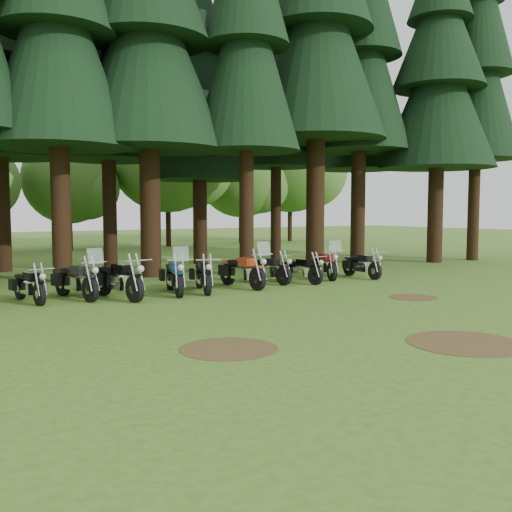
{
  "coord_description": "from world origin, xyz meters",
  "views": [
    {
      "loc": [
        -7.98,
        -10.86,
        2.5
      ],
      "look_at": [
        1.97,
        5.0,
        1.0
      ],
      "focal_mm": 40.0,
      "sensor_mm": 36.0,
      "label": 1
    }
  ],
  "objects_px": {
    "motorcycle_4": "(174,277)",
    "motorcycle_6": "(242,272)",
    "motorcycle_3": "(118,281)",
    "motorcycle_5": "(203,277)",
    "motorcycle_10": "(362,266)",
    "motorcycle_8": "(300,271)",
    "motorcycle_1": "(29,287)",
    "motorcycle_9": "(324,265)",
    "motorcycle_2": "(76,281)",
    "motorcycle_7": "(268,270)"
  },
  "relations": [
    {
      "from": "motorcycle_4",
      "to": "motorcycle_6",
      "type": "xyz_separation_m",
      "value": [
        2.44,
        0.12,
        0.02
      ]
    },
    {
      "from": "motorcycle_3",
      "to": "motorcycle_6",
      "type": "xyz_separation_m",
      "value": [
        4.19,
        0.17,
        0.01
      ]
    },
    {
      "from": "motorcycle_5",
      "to": "motorcycle_10",
      "type": "height_order",
      "value": "motorcycle_5"
    },
    {
      "from": "motorcycle_4",
      "to": "motorcycle_5",
      "type": "xyz_separation_m",
      "value": [
        0.93,
        -0.05,
        -0.03
      ]
    },
    {
      "from": "motorcycle_8",
      "to": "motorcycle_1",
      "type": "bearing_deg",
      "value": 167.55
    },
    {
      "from": "motorcycle_5",
      "to": "motorcycle_9",
      "type": "relative_size",
      "value": 0.96
    },
    {
      "from": "motorcycle_1",
      "to": "motorcycle_9",
      "type": "distance_m",
      "value": 10.25
    },
    {
      "from": "motorcycle_2",
      "to": "motorcycle_5",
      "type": "xyz_separation_m",
      "value": [
        3.69,
        -0.62,
        -0.03
      ]
    },
    {
      "from": "motorcycle_4",
      "to": "motorcycle_7",
      "type": "xyz_separation_m",
      "value": [
        3.76,
        0.59,
        -0.06
      ]
    },
    {
      "from": "motorcycle_5",
      "to": "motorcycle_10",
      "type": "relative_size",
      "value": 1.04
    },
    {
      "from": "motorcycle_5",
      "to": "motorcycle_7",
      "type": "xyz_separation_m",
      "value": [
        2.83,
        0.65,
        -0.02
      ]
    },
    {
      "from": "motorcycle_7",
      "to": "motorcycle_8",
      "type": "bearing_deg",
      "value": -36.06
    },
    {
      "from": "motorcycle_4",
      "to": "motorcycle_5",
      "type": "relative_size",
      "value": 1.08
    },
    {
      "from": "motorcycle_7",
      "to": "motorcycle_8",
      "type": "xyz_separation_m",
      "value": [
        0.99,
        -0.5,
        -0.02
      ]
    },
    {
      "from": "motorcycle_6",
      "to": "motorcycle_9",
      "type": "bearing_deg",
      "value": 3.95
    },
    {
      "from": "motorcycle_1",
      "to": "motorcycle_5",
      "type": "xyz_separation_m",
      "value": [
        4.94,
        -0.68,
        0.04
      ]
    },
    {
      "from": "motorcycle_9",
      "to": "motorcycle_10",
      "type": "distance_m",
      "value": 1.46
    },
    {
      "from": "motorcycle_10",
      "to": "motorcycle_4",
      "type": "bearing_deg",
      "value": -175.96
    },
    {
      "from": "motorcycle_5",
      "to": "motorcycle_2",
      "type": "bearing_deg",
      "value": -171.58
    },
    {
      "from": "motorcycle_10",
      "to": "motorcycle_1",
      "type": "bearing_deg",
      "value": -179.37
    },
    {
      "from": "motorcycle_3",
      "to": "motorcycle_4",
      "type": "height_order",
      "value": "motorcycle_4"
    },
    {
      "from": "motorcycle_1",
      "to": "motorcycle_10",
      "type": "bearing_deg",
      "value": -11.92
    },
    {
      "from": "motorcycle_1",
      "to": "motorcycle_3",
      "type": "bearing_deg",
      "value": -26.36
    },
    {
      "from": "motorcycle_10",
      "to": "motorcycle_7",
      "type": "bearing_deg",
      "value": 176.04
    },
    {
      "from": "motorcycle_2",
      "to": "motorcycle_9",
      "type": "height_order",
      "value": "motorcycle_2"
    },
    {
      "from": "motorcycle_1",
      "to": "motorcycle_5",
      "type": "relative_size",
      "value": 0.94
    },
    {
      "from": "motorcycle_8",
      "to": "motorcycle_10",
      "type": "xyz_separation_m",
      "value": [
        2.85,
        0.02,
        0.02
      ]
    },
    {
      "from": "motorcycle_2",
      "to": "motorcycle_6",
      "type": "distance_m",
      "value": 5.22
    },
    {
      "from": "motorcycle_3",
      "to": "motorcycle_4",
      "type": "bearing_deg",
      "value": -9.75
    },
    {
      "from": "motorcycle_1",
      "to": "motorcycle_2",
      "type": "bearing_deg",
      "value": -12.36
    },
    {
      "from": "motorcycle_5",
      "to": "motorcycle_4",
      "type": "bearing_deg",
      "value": -165.27
    },
    {
      "from": "motorcycle_3",
      "to": "motorcycle_8",
      "type": "height_order",
      "value": "motorcycle_3"
    },
    {
      "from": "motorcycle_2",
      "to": "motorcycle_3",
      "type": "xyz_separation_m",
      "value": [
        1.01,
        -0.62,
        0.01
      ]
    },
    {
      "from": "motorcycle_9",
      "to": "motorcycle_8",
      "type": "bearing_deg",
      "value": -142.03
    },
    {
      "from": "motorcycle_4",
      "to": "motorcycle_10",
      "type": "xyz_separation_m",
      "value": [
        7.6,
        0.11,
        -0.06
      ]
    },
    {
      "from": "motorcycle_7",
      "to": "motorcycle_8",
      "type": "height_order",
      "value": "motorcycle_7"
    },
    {
      "from": "motorcycle_6",
      "to": "motorcycle_8",
      "type": "xyz_separation_m",
      "value": [
        2.31,
        -0.02,
        -0.1
      ]
    },
    {
      "from": "motorcycle_10",
      "to": "motorcycle_9",
      "type": "bearing_deg",
      "value": 161.73
    },
    {
      "from": "motorcycle_2",
      "to": "motorcycle_7",
      "type": "relative_size",
      "value": 1.11
    },
    {
      "from": "motorcycle_1",
      "to": "motorcycle_9",
      "type": "height_order",
      "value": "motorcycle_9"
    },
    {
      "from": "motorcycle_6",
      "to": "motorcycle_10",
      "type": "xyz_separation_m",
      "value": [
        5.16,
        -0.0,
        -0.08
      ]
    },
    {
      "from": "motorcycle_3",
      "to": "motorcycle_9",
      "type": "height_order",
      "value": "motorcycle_9"
    },
    {
      "from": "motorcycle_1",
      "to": "motorcycle_3",
      "type": "relative_size",
      "value": 0.85
    },
    {
      "from": "motorcycle_2",
      "to": "motorcycle_8",
      "type": "xyz_separation_m",
      "value": [
        7.51,
        -0.47,
        -0.08
      ]
    },
    {
      "from": "motorcycle_1",
      "to": "motorcycle_9",
      "type": "xyz_separation_m",
      "value": [
        10.25,
        0.01,
        0.06
      ]
    },
    {
      "from": "motorcycle_5",
      "to": "motorcycle_9",
      "type": "xyz_separation_m",
      "value": [
        5.32,
        0.7,
        0.02
      ]
    },
    {
      "from": "motorcycle_9",
      "to": "motorcycle_5",
      "type": "bearing_deg",
      "value": -154.71
    },
    {
      "from": "motorcycle_3",
      "to": "motorcycle_8",
      "type": "bearing_deg",
      "value": -10.3
    },
    {
      "from": "motorcycle_4",
      "to": "motorcycle_10",
      "type": "relative_size",
      "value": 1.13
    },
    {
      "from": "motorcycle_6",
      "to": "motorcycle_9",
      "type": "height_order",
      "value": "motorcycle_6"
    }
  ]
}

